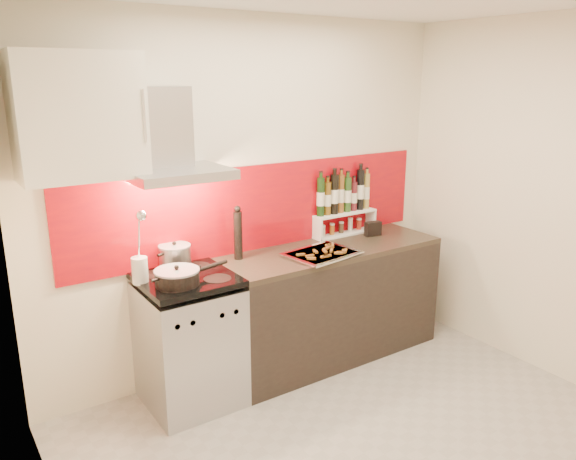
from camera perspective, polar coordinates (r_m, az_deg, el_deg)
floor at (r=3.68m, az=8.89°, el=-20.98°), size 3.40×3.40×0.00m
back_wall at (r=4.18m, az=-3.46°, el=3.34°), size 3.40×0.02×2.60m
left_wall at (r=2.33m, az=-22.37°, el=-7.86°), size 0.02×2.80×2.60m
right_wall at (r=4.42m, az=26.07°, el=2.44°), size 0.02×2.80×2.60m
backsplash at (r=4.22m, az=-2.77°, el=2.33°), size 3.00×0.02×0.64m
range_stove at (r=3.91m, az=-9.94°, el=-11.15°), size 0.60×0.60×0.91m
counter at (r=4.47m, az=4.27°, el=-7.28°), size 1.80×0.60×0.90m
range_hood at (r=3.66m, az=-11.81°, el=8.34°), size 0.62×0.50×0.61m
upper_cabinet at (r=3.46m, az=-20.51°, el=10.76°), size 0.70×0.35×0.72m
stock_pot at (r=3.88m, az=-11.41°, el=-2.65°), size 0.22×0.22×0.19m
saute_pan at (r=3.58m, az=-11.11°, el=-4.69°), size 0.54×0.28×0.13m
utensil_jar at (r=3.64m, az=-14.80°, el=-3.15°), size 0.10×0.15×0.49m
pepper_mill at (r=4.00m, az=-5.11°, el=-0.35°), size 0.06×0.06×0.39m
step_shelf at (r=4.62m, az=5.65°, el=2.65°), size 0.59×0.16×0.52m
caddy_box at (r=4.65m, az=8.62°, el=0.13°), size 0.14×0.08×0.12m
baking_tray at (r=4.12m, az=3.47°, el=-2.40°), size 0.55×0.45×0.03m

